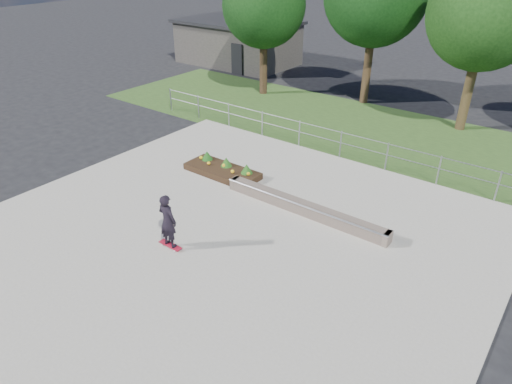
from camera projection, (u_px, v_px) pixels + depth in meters
ground at (221, 241)px, 13.77m from camera, size 120.00×120.00×0.00m
grass_verge at (375, 133)px, 21.43m from camera, size 30.00×8.00×0.02m
concrete_slab at (221, 240)px, 13.75m from camera, size 15.00×15.00×0.06m
fence at (341, 141)px, 18.62m from camera, size 20.06×0.06×1.20m
building at (238, 42)px, 32.99m from camera, size 8.40×5.40×3.00m
tree_far_left at (264, 6)px, 24.71m from camera, size 4.55×4.55×7.15m
tree_mid_right at (486, 13)px, 19.40m from camera, size 4.90×4.90×7.70m
grind_ledge at (303, 208)px, 14.96m from camera, size 6.00×0.44×0.43m
planter_bed at (223, 169)px, 17.52m from camera, size 3.00×1.20×0.61m
skateboarder at (168, 221)px, 12.96m from camera, size 0.80×0.41×1.74m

